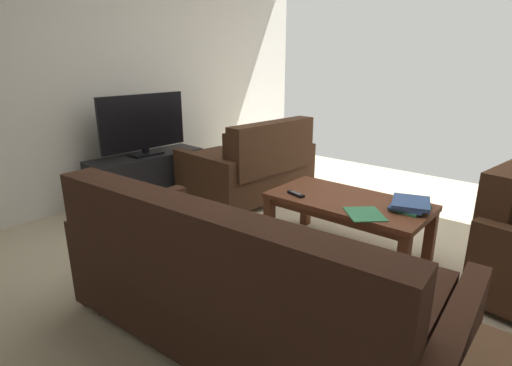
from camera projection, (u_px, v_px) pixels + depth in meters
name	position (u px, v px, depth m)	size (l,w,h in m)	color
ground_plane	(342.00, 260.00, 3.02)	(5.25, 5.47, 0.01)	beige
wall_right	(127.00, 65.00, 4.22)	(0.12, 5.47, 2.76)	silver
sofa_main	(243.00, 284.00, 2.03)	(2.08, 1.01, 0.87)	black
loveseat_near	(251.00, 167.00, 4.23)	(0.99, 1.32, 0.86)	black
coffee_table	(348.00, 207.00, 3.03)	(1.18, 0.62, 0.44)	brown
tv_stand	(148.00, 178.00, 4.21)	(0.45, 1.21, 0.50)	black
flat_tv	(143.00, 124.00, 4.04)	(0.21, 0.95, 0.61)	black
book_stack	(410.00, 205.00, 2.81)	(0.33, 0.36, 0.06)	#337F51
tv_remote	(296.00, 194.00, 3.09)	(0.17, 0.08, 0.02)	black
loose_magazine	(365.00, 214.00, 2.71)	(0.23, 0.27, 0.01)	#337F51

